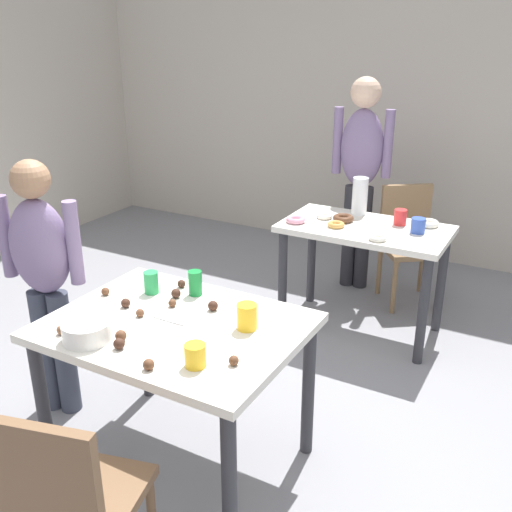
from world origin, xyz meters
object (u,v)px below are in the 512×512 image
object	(u,v)px
dining_table_far	(364,244)
soda_can	(195,283)
person_girl_near	(44,271)
pitcher_far	(360,196)
dining_table_near	(176,343)
chair_far_table	(408,237)
mixing_bowl	(87,331)
chair_near_table	(68,499)
person_adult_far	(361,165)

from	to	relation	value
dining_table_far	soda_can	distance (m)	1.46
person_girl_near	pitcher_far	size ratio (longest dim) A/B	5.42
dining_table_near	soda_can	world-z (taller)	soda_can
chair_far_table	mixing_bowl	xyz separation A→B (m)	(-0.65, -2.62, 0.30)
dining_table_far	pitcher_far	size ratio (longest dim) A/B	4.19
dining_table_near	mixing_bowl	size ratio (longest dim) A/B	5.47
chair_near_table	pitcher_far	xyz separation A→B (m)	(0.03, 2.71, 0.38)
chair_far_table	person_adult_far	size ratio (longest dim) A/B	0.53
chair_far_table	person_adult_far	bearing A→B (deg)	175.30
dining_table_near	chair_near_table	size ratio (longest dim) A/B	1.27
person_adult_far	person_girl_near	bearing A→B (deg)	-109.66
dining_table_near	dining_table_far	xyz separation A→B (m)	(0.29, 1.68, -0.03)
dining_table_near	person_adult_far	xyz separation A→B (m)	(0.00, 2.36, 0.34)
dining_table_near	person_girl_near	size ratio (longest dim) A/B	0.80
chair_near_table	person_girl_near	distance (m)	1.31
dining_table_far	person_girl_near	bearing A→B (deg)	-124.14
mixing_bowl	soda_can	world-z (taller)	soda_can
mixing_bowl	soda_can	xyz separation A→B (m)	(0.14, 0.58, 0.02)
chair_far_table	soda_can	size ratio (longest dim) A/B	7.13
dining_table_far	soda_can	size ratio (longest dim) A/B	8.76
person_adult_far	pitcher_far	xyz separation A→B (m)	(0.16, -0.44, -0.11)
soda_can	pitcher_far	bearing A→B (deg)	81.43
person_adult_far	mixing_bowl	bearing A→B (deg)	-94.96
person_girl_near	dining_table_far	bearing A→B (deg)	55.86
chair_near_table	mixing_bowl	xyz separation A→B (m)	(-0.36, 0.50, 0.30)
dining_table_far	mixing_bowl	bearing A→B (deg)	-104.68
chair_far_table	person_girl_near	distance (m)	2.63
chair_far_table	mixing_bowl	bearing A→B (deg)	-103.87
chair_far_table	pitcher_far	xyz separation A→B (m)	(-0.26, -0.41, 0.38)
chair_near_table	pitcher_far	world-z (taller)	pitcher_far
dining_table_near	soda_can	bearing A→B (deg)	106.88
chair_far_table	chair_near_table	bearing A→B (deg)	-95.22
person_adult_far	soda_can	world-z (taller)	person_adult_far
person_adult_far	mixing_bowl	distance (m)	2.67
chair_near_table	soda_can	distance (m)	1.15
chair_near_table	person_girl_near	world-z (taller)	person_girl_near
chair_far_table	person_girl_near	xyz separation A→B (m)	(-1.25, -2.29, 0.32)
soda_can	dining_table_near	bearing A→B (deg)	-73.12
chair_near_table	mixing_bowl	world-z (taller)	chair_near_table
dining_table_far	pitcher_far	xyz separation A→B (m)	(-0.13, 0.23, 0.25)
person_girl_near	chair_near_table	bearing A→B (deg)	-40.53
pitcher_far	dining_table_near	bearing A→B (deg)	-94.73
soda_can	pitcher_far	world-z (taller)	pitcher_far
mixing_bowl	pitcher_far	bearing A→B (deg)	80.05
chair_near_table	person_adult_far	bearing A→B (deg)	92.39
dining_table_far	pitcher_far	world-z (taller)	pitcher_far
chair_near_table	pitcher_far	bearing A→B (deg)	89.45
dining_table_far	person_girl_near	size ratio (longest dim) A/B	0.77
person_girl_near	chair_far_table	bearing A→B (deg)	61.45
dining_table_near	chair_near_table	bearing A→B (deg)	-80.52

